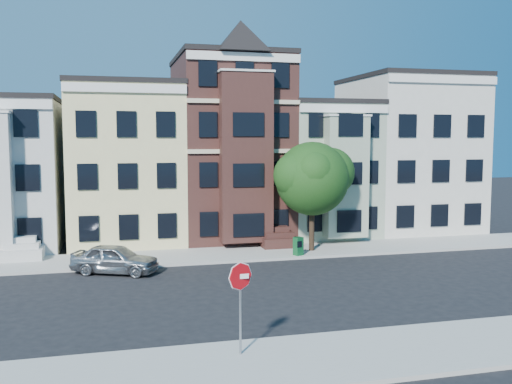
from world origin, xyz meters
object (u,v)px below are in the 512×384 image
object	(u,v)px
street_tree	(312,184)
stop_sign	(240,302)
newspaper_box	(298,246)
parked_car	(115,259)

from	to	relation	value
street_tree	stop_sign	size ratio (longest dim) A/B	2.42
newspaper_box	street_tree	bearing A→B (deg)	20.13
street_tree	newspaper_box	size ratio (longest dim) A/B	7.70
parked_car	stop_sign	distance (m)	12.99
parked_car	stop_sign	bearing A→B (deg)	-139.06
newspaper_box	parked_car	bearing A→B (deg)	164.20
parked_car	stop_sign	size ratio (longest dim) A/B	1.33
stop_sign	parked_car	bearing A→B (deg)	103.45
street_tree	parked_car	distance (m)	12.10
newspaper_box	stop_sign	distance (m)	15.19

